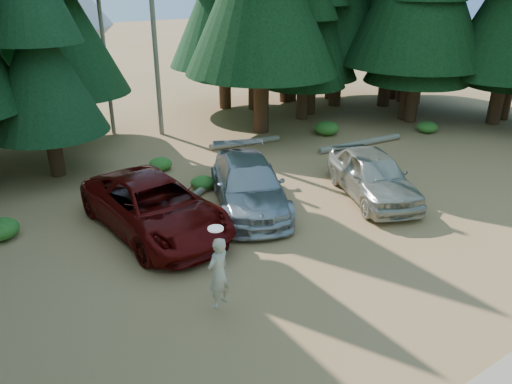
% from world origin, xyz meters
% --- Properties ---
extents(ground, '(160.00, 160.00, 0.00)m').
position_xyz_m(ground, '(0.00, 0.00, 0.00)').
color(ground, '#9F7A43').
rests_on(ground, ground).
extents(forest_belt_north, '(36.00, 7.00, 22.00)m').
position_xyz_m(forest_belt_north, '(0.00, 15.00, 0.00)').
color(forest_belt_north, black).
rests_on(forest_belt_north, ground).
extents(snag_front, '(0.24, 0.24, 12.00)m').
position_xyz_m(snag_front, '(0.80, 14.50, 6.00)').
color(snag_front, gray).
rests_on(snag_front, ground).
extents(snag_back, '(0.20, 0.20, 10.00)m').
position_xyz_m(snag_back, '(-1.20, 16.00, 5.00)').
color(snag_back, gray).
rests_on(snag_back, ground).
extents(red_pickup, '(3.26, 6.30, 1.70)m').
position_xyz_m(red_pickup, '(-3.78, 4.83, 0.85)').
color(red_pickup, '#600908').
rests_on(red_pickup, ground).
extents(silver_minivan_center, '(4.44, 6.12, 1.65)m').
position_xyz_m(silver_minivan_center, '(-0.31, 4.70, 0.82)').
color(silver_minivan_center, '#ABADB3').
rests_on(silver_minivan_center, ground).
extents(silver_minivan_right, '(3.81, 5.46, 1.73)m').
position_xyz_m(silver_minivan_right, '(3.86, 2.84, 0.86)').
color(silver_minivan_right, '#B3B09F').
rests_on(silver_minivan_right, ground).
extents(frisbee_player, '(0.76, 0.62, 2.05)m').
position_xyz_m(frisbee_player, '(-4.28, -0.00, 1.17)').
color(frisbee_player, beige).
rests_on(frisbee_player, ground).
extents(log_left, '(3.28, 2.23, 0.27)m').
position_xyz_m(log_left, '(-0.18, 7.26, 0.13)').
color(log_left, gray).
rests_on(log_left, ground).
extents(log_mid, '(3.58, 0.86, 0.29)m').
position_xyz_m(log_mid, '(3.31, 10.50, 0.15)').
color(log_mid, gray).
rests_on(log_mid, ground).
extents(log_right, '(4.77, 0.75, 0.30)m').
position_xyz_m(log_right, '(7.80, 7.29, 0.15)').
color(log_right, gray).
rests_on(log_right, ground).
extents(shrub_far_left, '(1.14, 1.14, 0.63)m').
position_xyz_m(shrub_far_left, '(-7.98, 7.07, 0.31)').
color(shrub_far_left, '#1D5E1C').
rests_on(shrub_far_left, ground).
extents(shrub_left, '(0.96, 0.96, 0.53)m').
position_xyz_m(shrub_left, '(-1.39, 9.77, 0.26)').
color(shrub_left, '#1D5E1C').
rests_on(shrub_left, ground).
extents(shrub_center_left, '(1.03, 1.03, 0.57)m').
position_xyz_m(shrub_center_left, '(0.16, 6.31, 0.28)').
color(shrub_center_left, '#1D5E1C').
rests_on(shrub_center_left, ground).
extents(shrub_center_right, '(0.93, 0.93, 0.51)m').
position_xyz_m(shrub_center_right, '(-0.92, 6.97, 0.26)').
color(shrub_center_right, '#1D5E1C').
rests_on(shrub_center_right, ground).
extents(shrub_right, '(0.99, 0.99, 0.54)m').
position_xyz_m(shrub_right, '(0.66, 7.27, 0.27)').
color(shrub_right, '#1D5E1C').
rests_on(shrub_right, ground).
extents(shrub_far_right, '(1.26, 1.26, 0.69)m').
position_xyz_m(shrub_far_right, '(7.74, 9.67, 0.35)').
color(shrub_far_right, '#1D5E1C').
rests_on(shrub_far_right, ground).
extents(shrub_edge_east, '(1.05, 1.05, 0.58)m').
position_xyz_m(shrub_edge_east, '(12.32, 6.99, 0.29)').
color(shrub_edge_east, '#1D5E1C').
rests_on(shrub_edge_east, ground).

